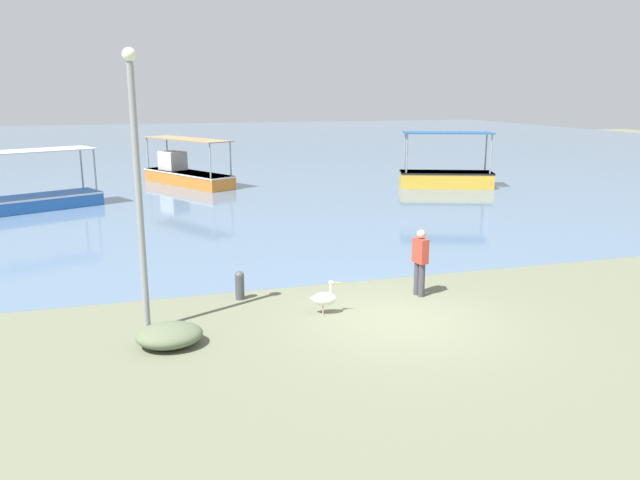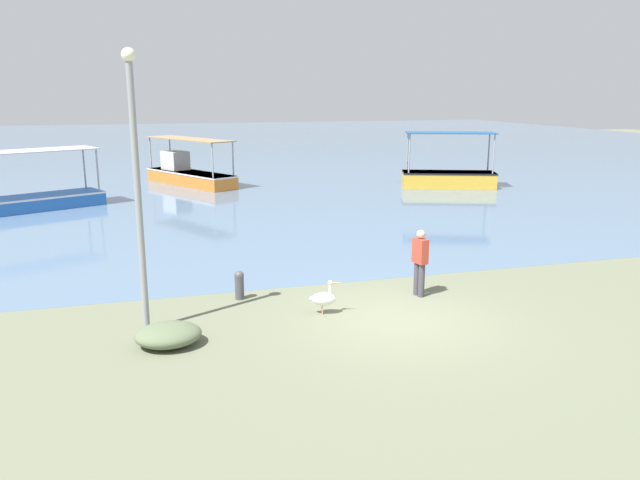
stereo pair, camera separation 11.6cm
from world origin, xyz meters
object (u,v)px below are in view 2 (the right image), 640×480
fishing_boat_center (449,176)px  net_pile (168,335)px  fishing_boat_far_right (24,199)px  lamp_post (137,178)px  mooring_bollard (239,284)px  fisherman_standing (420,261)px  pelican (324,298)px  fishing_boat_near_left (188,173)px

fishing_boat_center → net_pile: fishing_boat_center is taller
fishing_boat_far_right → lamp_post: bearing=-73.1°
mooring_bollard → fisherman_standing: (4.36, -0.99, 0.52)m
fisherman_standing → net_pile: fisherman_standing is taller
fishing_boat_far_right → lamp_post: lamp_post is taller
fishing_boat_center → mooring_bollard: fishing_boat_center is taller
fishing_boat_far_right → fishing_boat_center: bearing=2.8°
fishing_boat_center → pelican: size_ratio=6.42×
fishing_boat_far_right → lamp_post: (4.80, -15.76, 2.78)m
mooring_bollard → fisherman_standing: 4.50m
pelican → lamp_post: 4.89m
fishing_boat_far_right → pelican: bearing=-61.2°
fishing_boat_center → fishing_boat_far_right: bearing=-177.2°
fishing_boat_far_right → fishing_boat_center: (20.69, 1.01, 0.10)m
fishing_boat_center → net_pile: (-15.48, -17.79, -0.37)m
lamp_post → net_pile: size_ratio=4.38×
fishing_boat_near_left → mooring_bollard: 20.39m
fishing_boat_far_right → pelican: size_ratio=8.33×
lamp_post → mooring_bollard: size_ratio=8.07×
mooring_bollard → fishing_boat_far_right: bearing=116.2°
fishing_boat_near_left → fisherman_standing: (3.98, -21.38, 0.27)m
fishing_boat_far_right → fisherman_standing: 19.08m
pelican → net_pile: 3.64m
fishing_boat_far_right → pelican: (8.73, -15.90, -0.12)m
fishing_boat_far_right → lamp_post: size_ratio=1.15×
fishing_boat_far_right → net_pile: 17.58m
fishing_boat_near_left → pelican: (1.32, -21.97, -0.26)m
lamp_post → net_pile: 3.25m
mooring_bollard → fishing_boat_center: bearing=48.3°
net_pile → fishing_boat_near_left: bearing=84.5°
net_pile → lamp_post: bearing=111.6°
lamp_post → fisherman_standing: bearing=4.0°
lamp_post → net_pile: bearing=-68.4°
pelican → lamp_post: size_ratio=0.14×
fishing_boat_near_left → pelican: size_ratio=8.11×
fishing_boat_far_right → pelican: 18.14m
fishing_boat_far_right → fishing_boat_near_left: size_ratio=1.03×
fishing_boat_far_right → fisherman_standing: fishing_boat_far_right is taller
fisherman_standing → net_pile: size_ratio=1.27×
lamp_post → mooring_bollard: lamp_post is taller
fishing_boat_near_left → pelican: bearing=-86.6°
fishing_boat_near_left → net_pile: (-2.21, -22.86, -0.41)m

